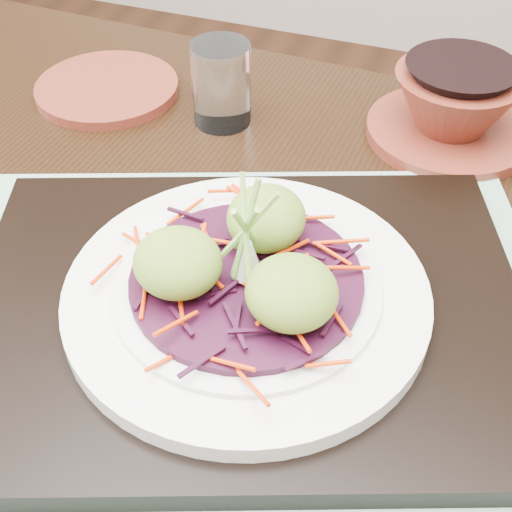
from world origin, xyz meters
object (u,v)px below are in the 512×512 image
(white_plate, at_px, (247,293))
(terracotta_bowl_set, at_px, (453,110))
(dining_table, at_px, (237,379))
(terracotta_side_plate, at_px, (107,88))
(water_glass, at_px, (221,84))
(serving_tray, at_px, (247,310))

(white_plate, relative_size, terracotta_bowl_set, 1.44)
(dining_table, bearing_deg, terracotta_bowl_set, 69.93)
(white_plate, bearing_deg, dining_table, 135.98)
(terracotta_side_plate, relative_size, water_glass, 1.84)
(dining_table, xyz_separation_m, water_glass, (-0.11, 0.24, 0.14))
(terracotta_side_plate, xyz_separation_m, water_glass, (0.14, -0.01, 0.04))
(serving_tray, distance_m, terracotta_bowl_set, 0.33)
(white_plate, height_order, terracotta_bowl_set, terracotta_bowl_set)
(serving_tray, bearing_deg, terracotta_side_plate, 114.23)
(serving_tray, bearing_deg, white_plate, 159.09)
(serving_tray, bearing_deg, dining_table, 115.07)
(dining_table, height_order, white_plate, white_plate)
(water_glass, bearing_deg, white_plate, -64.14)
(water_glass, distance_m, terracotta_bowl_set, 0.23)
(terracotta_side_plate, distance_m, terracotta_bowl_set, 0.37)
(terracotta_bowl_set, bearing_deg, dining_table, -112.23)
(dining_table, relative_size, water_glass, 14.29)
(white_plate, bearing_deg, terracotta_side_plate, 135.14)
(dining_table, bearing_deg, serving_tray, -41.86)
(water_glass, bearing_deg, terracotta_side_plate, 176.68)
(water_glass, bearing_deg, terracotta_bowl_set, 12.81)
(terracotta_side_plate, xyz_separation_m, terracotta_bowl_set, (0.37, 0.04, 0.03))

